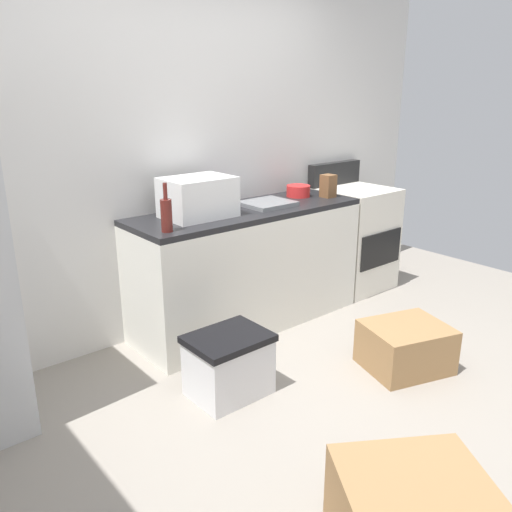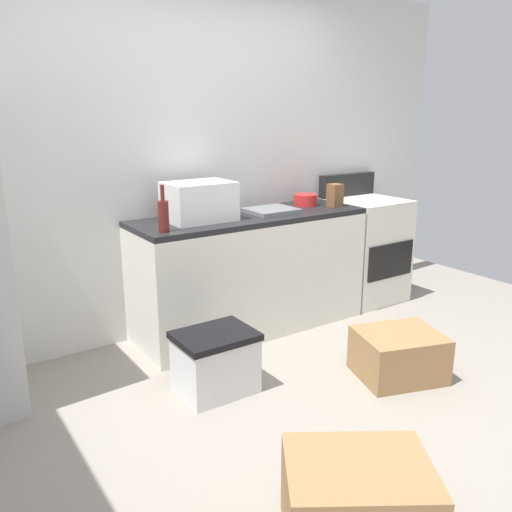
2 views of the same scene
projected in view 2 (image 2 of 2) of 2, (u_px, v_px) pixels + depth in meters
The scene contains 13 objects.
ground_plane at pixel (322, 406), 3.06m from camera, with size 6.00×6.00×0.00m, color gray.
wall_back at pixel (191, 159), 3.95m from camera, with size 5.00×0.10×2.60m, color silver.
kitchen_counter at pixel (251, 272), 4.06m from camera, with size 1.80×0.60×0.90m.
stove_oven at pixel (364, 248), 4.72m from camera, with size 0.60×0.61×1.10m.
microwave at pixel (199, 201), 3.69m from camera, with size 0.46×0.34×0.27m, color white.
sink_basin at pixel (271, 210), 4.02m from camera, with size 0.36×0.32×0.03m, color slate.
wine_bottle at pixel (163, 215), 3.34m from camera, with size 0.07×0.07×0.30m.
coffee_mug at pixel (227, 205), 4.05m from camera, with size 0.08×0.08×0.10m, color purple.
knife_block at pixel (335, 195), 4.25m from camera, with size 0.10×0.10×0.18m, color brown.
mixing_bowl at pixel (305, 200), 4.31m from camera, with size 0.19×0.19×0.09m, color red.
cardboard_box_medium at pixel (357, 505), 2.04m from camera, with size 0.56×0.43×0.36m, color olive.
cardboard_box_small at pixel (398, 355), 3.37m from camera, with size 0.51×0.42×0.30m, color olive.
storage_bin at pixel (216, 362), 3.18m from camera, with size 0.46×0.36×0.38m.
Camera 2 is at (-1.84, -2.03, 1.65)m, focal length 37.22 mm.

